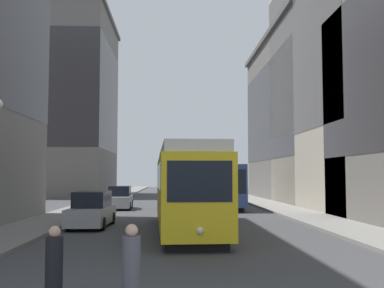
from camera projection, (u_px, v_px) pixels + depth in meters
name	position (u px, v px, depth m)	size (l,w,h in m)	color
sidewalk_left	(104.00, 201.00, 46.53)	(3.02, 120.00, 0.15)	gray
sidewalk_right	(255.00, 200.00, 47.19)	(3.02, 120.00, 0.15)	gray
streetcar	(186.00, 187.00, 21.78)	(3.15, 13.09, 3.89)	black
transit_bus	(222.00, 184.00, 37.79)	(2.72, 11.05, 3.45)	black
parked_car_left_near	(92.00, 210.00, 23.58)	(1.99, 4.79, 1.82)	black
parked_car_left_mid	(120.00, 198.00, 36.15)	(1.98, 4.33, 1.82)	black
pedestrian_crossing_far	(131.00, 269.00, 9.15)	(0.37, 0.37, 1.66)	#4C4C56
pedestrian_on_sidewalk	(54.00, 268.00, 9.44)	(0.36, 0.36, 1.60)	black
building_left_midblock	(57.00, 103.00, 61.41)	(14.79, 18.15, 24.06)	slate
building_right_midblock	(327.00, 116.00, 49.89)	(13.99, 23.61, 17.72)	slate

